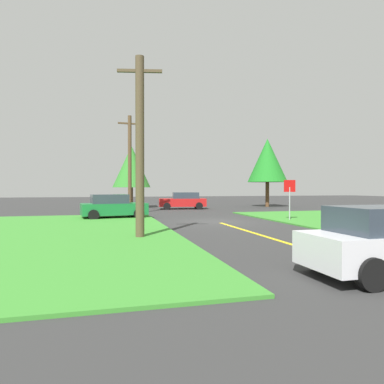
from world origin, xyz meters
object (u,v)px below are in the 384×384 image
Objects in this scene: car_approaching_junction at (183,201)px; utility_pole_mid at (130,163)px; stop_sign at (290,192)px; parked_car_near_building at (113,206)px; pine_tree_center at (267,161)px; oak_tree_left at (132,167)px; utility_pole_near at (140,146)px.

utility_pole_mid is at bearing 51.12° from car_approaching_junction.
stop_sign reaches higher than parked_car_near_building.
utility_pole_mid is at bearing -34.22° from stop_sign.
utility_pole_mid is (-5.47, -5.22, 3.16)m from car_approaching_junction.
car_approaching_junction is at bearing 43.89° from parked_car_near_building.
stop_sign is at bearing -112.18° from pine_tree_center.
pine_tree_center is (6.05, 14.83, 3.25)m from stop_sign.
utility_pole_mid reaches higher than oak_tree_left.
utility_pole_near is at bearing 33.99° from stop_sign.
utility_pole_mid is at bearing -95.14° from oak_tree_left.
utility_pole_near is (-5.97, -18.23, 2.95)m from car_approaching_junction.
car_approaching_junction is 0.64× the size of utility_pole_near.
car_approaching_junction is 6.70m from oak_tree_left.
utility_pole_mid is at bearing 87.82° from utility_pole_near.
parked_car_near_building is 0.58× the size of utility_pole_mid.
parked_car_near_building is at bearing 59.35° from car_approaching_junction.
utility_pole_mid reaches higher than parked_car_near_building.
utility_pole_near is (0.86, -9.53, 2.95)m from parked_car_near_building.
utility_pole_mid reaches higher than utility_pole_near.
car_approaching_junction is 0.74× the size of oak_tree_left.
oak_tree_left is 0.86× the size of pine_tree_center.
oak_tree_left reaches higher than parked_car_near_building.
stop_sign is 0.54× the size of car_approaching_junction.
utility_pole_mid is at bearing -155.75° from pine_tree_center.
oak_tree_left is (-8.47, 16.49, 2.45)m from stop_sign.
stop_sign reaches higher than car_approaching_junction.
car_approaching_junction is 10.82m from pine_tree_center.
pine_tree_center is (16.64, 10.37, 4.24)m from parked_car_near_building.
pine_tree_center is at bearing -6.49° from oak_tree_left.
car_approaching_junction is at bearing -35.24° from oak_tree_left.
stop_sign is 16.35m from pine_tree_center.
utility_pole_near is at bearing -92.79° from parked_car_near_building.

